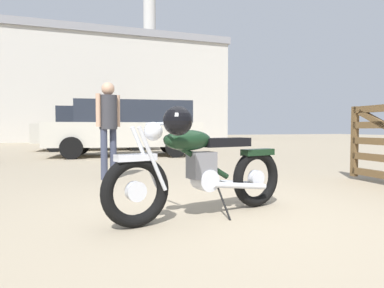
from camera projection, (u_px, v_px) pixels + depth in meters
ground_plane at (236, 216)px, 3.29m from camera, size 80.00×80.00×0.00m
vintage_motorcycle at (200, 167)px, 3.25m from camera, size 2.05×0.81×1.07m
bystander at (108, 120)px, 5.67m from camera, size 0.42×0.30×1.66m
white_estate_far at (129, 126)px, 10.59m from camera, size 4.92×2.52×1.74m
red_hatchback_near at (100, 127)px, 13.59m from camera, size 4.88×2.41×1.74m
dark_sedan_left at (120, 128)px, 17.69m from camera, size 4.09×2.22×1.78m
industrial_building at (99, 94)px, 28.60m from camera, size 18.62×14.65×14.27m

